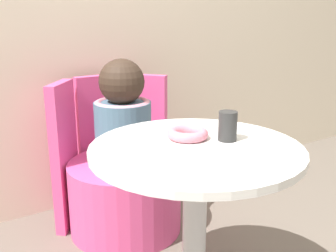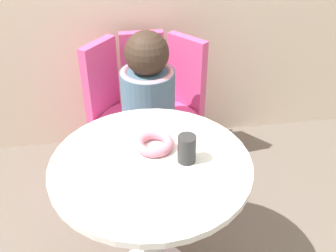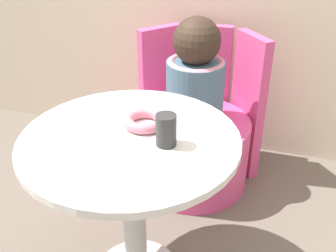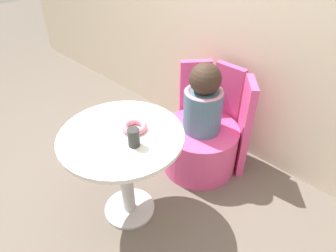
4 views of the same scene
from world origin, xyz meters
name	(u,v)px [view 4 (image 4 of 4)]	position (x,y,z in m)	size (l,w,h in m)	color
ground_plane	(126,213)	(0.00, 0.00, 0.00)	(12.00, 12.00, 0.00)	#665B51
round_table	(123,154)	(-0.01, 0.04, 0.49)	(0.70, 0.70, 0.64)	silver
tub_chair	(200,147)	(0.05, 0.70, 0.18)	(0.56, 0.56, 0.36)	#E54C8C
booth_backrest	(220,114)	(0.05, 0.93, 0.37)	(0.66, 0.24, 0.74)	#E54C8C
child_figure	(203,101)	(0.05, 0.70, 0.59)	(0.27, 0.27, 0.51)	slate
donut	(134,127)	(0.01, 0.12, 0.66)	(0.14, 0.14, 0.03)	pink
cup	(134,137)	(0.11, 0.03, 0.69)	(0.06, 0.06, 0.10)	#2D2D2D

